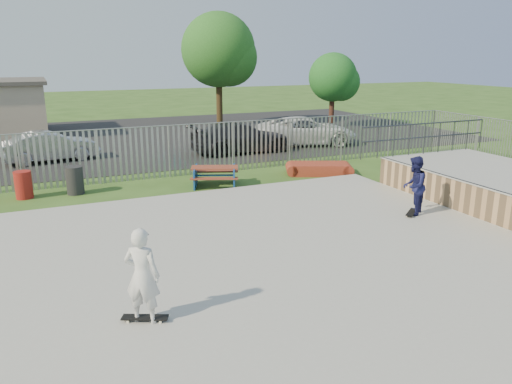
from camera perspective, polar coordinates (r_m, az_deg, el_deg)
name	(u,v)px	position (r m, az deg, el deg)	size (l,w,h in m)	color
ground	(228,269)	(11.17, -3.24, -8.83)	(120.00, 120.00, 0.00)	#2F511B
concrete_slab	(228,266)	(11.14, -3.24, -8.48)	(15.00, 12.00, 0.15)	#A09F9A
quarter_pipe	(502,189)	(17.26, 26.32, 0.31)	(5.50, 7.05, 2.19)	tan
fence	(205,176)	(15.28, -5.84, 1.78)	(26.04, 16.02, 2.00)	gray
picnic_table	(215,176)	(18.02, -4.73, 1.82)	(2.06, 1.89, 0.70)	brown
funbox	(319,169)	(19.92, 7.22, 2.65)	(2.43, 1.87, 0.43)	maroon
trash_bin_red	(23,185)	(18.07, -25.04, 0.74)	(0.55, 0.55, 0.91)	maroon
trash_bin_grey	(75,180)	(17.96, -20.00, 1.27)	(0.57, 0.57, 0.95)	#242326
parking_lot	(108,140)	(29.14, -16.57, 5.77)	(40.00, 18.00, 0.02)	black
car_silver	(50,146)	(23.82, -22.48, 4.84)	(1.41, 4.03, 1.33)	#B1B0B6
car_dark	(241,138)	(24.11, -1.77, 6.24)	(2.00, 4.91, 1.43)	black
car_white	(306,131)	(26.32, 5.73, 6.97)	(2.40, 5.20, 1.44)	white
tree_mid	(218,50)	(32.81, -4.32, 15.88)	(4.67, 4.67, 7.21)	#3F2E19
tree_right	(333,77)	(32.86, 8.77, 12.81)	(3.07, 3.07, 4.73)	#44241B
skateboard_a	(412,213)	(15.03, 17.36, -2.30)	(0.75, 0.65, 0.08)	black
skateboard_b	(145,319)	(9.08, -12.56, -13.95)	(0.81, 0.52, 0.08)	black
skater_navy	(414,186)	(14.82, 17.61, 0.68)	(0.82, 0.64, 1.70)	#161845
skater_white	(142,276)	(8.72, -12.87, -9.30)	(0.62, 0.41, 1.70)	silver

